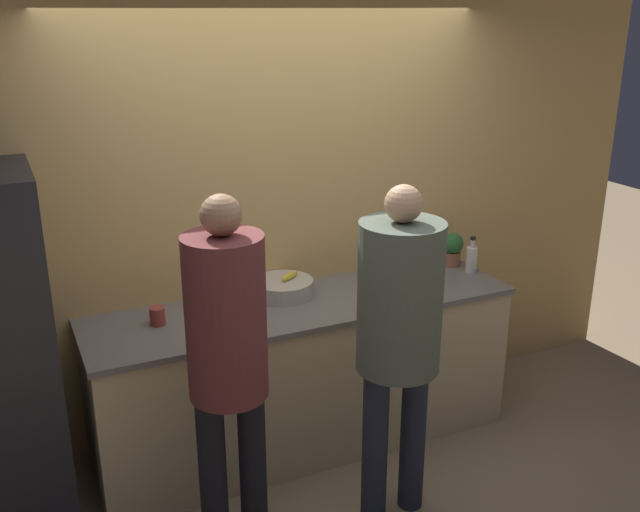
# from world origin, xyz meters

# --- Properties ---
(ground_plane) EXTENTS (14.00, 14.00, 0.00)m
(ground_plane) POSITION_xyz_m (0.00, 0.00, 0.00)
(ground_plane) COLOR #9E8460
(wall_back) EXTENTS (5.20, 0.06, 2.60)m
(wall_back) POSITION_xyz_m (0.00, 0.73, 1.30)
(wall_back) COLOR #E0B266
(wall_back) RESTS_ON ground_plane
(counter) EXTENTS (2.47, 0.71, 0.92)m
(counter) POSITION_xyz_m (0.00, 0.39, 0.46)
(counter) COLOR beige
(counter) RESTS_ON ground_plane
(person_left) EXTENTS (0.36, 0.36, 1.78)m
(person_left) POSITION_xyz_m (-0.67, -0.31, 1.07)
(person_left) COLOR black
(person_left) RESTS_ON ground_plane
(person_center) EXTENTS (0.41, 0.41, 1.75)m
(person_center) POSITION_xyz_m (0.16, -0.39, 1.08)
(person_center) COLOR #232838
(person_center) RESTS_ON ground_plane
(fruit_bowl) EXTENTS (0.35, 0.35, 0.14)m
(fruit_bowl) POSITION_xyz_m (-0.06, 0.53, 0.96)
(fruit_bowl) COLOR beige
(fruit_bowl) RESTS_ON counter
(utensil_crock) EXTENTS (0.12, 0.12, 0.30)m
(utensil_crock) POSITION_xyz_m (-0.41, 0.64, 0.98)
(utensil_crock) COLOR #ADA393
(utensil_crock) RESTS_ON counter
(bottle_clear) EXTENTS (0.07, 0.07, 0.23)m
(bottle_clear) POSITION_xyz_m (1.16, 0.38, 1.01)
(bottle_clear) COLOR silver
(bottle_clear) RESTS_ON counter
(cup_red) EXTENTS (0.08, 0.08, 0.10)m
(cup_red) POSITION_xyz_m (-0.82, 0.43, 0.96)
(cup_red) COLOR #A33D33
(cup_red) RESTS_ON counter
(potted_plant) EXTENTS (0.14, 0.14, 0.22)m
(potted_plant) POSITION_xyz_m (1.12, 0.54, 1.03)
(potted_plant) COLOR #9E6042
(potted_plant) RESTS_ON counter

